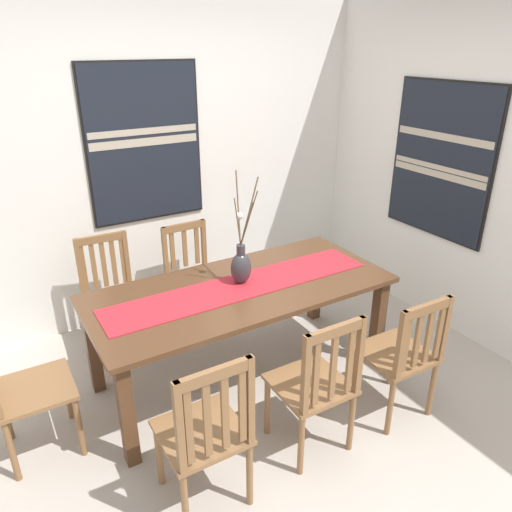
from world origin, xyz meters
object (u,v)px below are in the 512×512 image
Objects in this scene: chair_4 at (316,384)px; chair_2 at (193,274)px; painting_on_side_wall at (441,161)px; chair_3 at (110,292)px; chair_5 at (403,354)px; centerpiece_vase at (241,264)px; painting_on_back_wall at (144,144)px; dining_table at (241,299)px; chair_0 at (206,432)px; chair_1 at (21,386)px.

chair_2 is at bearing 89.94° from chair_4.
chair_3 is at bearing 160.67° from painting_on_side_wall.
chair_4 is 1.05× the size of chair_5.
painting_on_back_wall reaches higher than centerpiece_vase.
painting_on_side_wall is at bearing -32.49° from painting_on_back_wall.
painting_on_side_wall reaches higher than chair_4.
chair_5 reaches higher than chair_2.
dining_table is 1.67× the size of painting_on_side_wall.
chair_0 reaches higher than chair_1.
painting_on_back_wall is at bearing 111.44° from chair_5.
centerpiece_vase is 0.97m from chair_4.
dining_table is at bearing 179.34° from painting_on_side_wall.
chair_1 is 1.14m from chair_3.
painting_on_side_wall is at bearing -0.47° from chair_1.
painting_on_back_wall is at bearing 44.89° from chair_1.
painting_on_side_wall is (1.82, 0.81, 0.91)m from chair_4.
chair_5 is at bearing -22.74° from chair_1.
chair_3 is at bearing 89.88° from chair_0.
chair_1 is at bearing 179.77° from dining_table.
painting_on_back_wall is at bearing 99.31° from centerpiece_vase.
chair_1 is 2.27m from chair_5.
chair_3 is 2.20m from chair_5.
chair_5 is at bearing -144.03° from painting_on_side_wall.
chair_0 is at bearing -90.12° from chair_3.
painting_on_back_wall reaches higher than chair_4.
centerpiece_vase is (0.03, 0.05, 0.24)m from dining_table.
chair_2 is 0.97× the size of chair_5.
chair_3 is (0.00, 1.72, -0.01)m from chair_0.
chair_4 is (0.02, -0.83, -0.16)m from dining_table.
chair_1 is 1.06× the size of chair_2.
centerpiece_vase is 1.38m from painting_on_back_wall.
centerpiece_vase is at bearing 89.40° from chair_4.
chair_2 is at bearing -63.52° from painting_on_back_wall.
chair_4 is at bearing -155.96° from painting_on_side_wall.
painting_on_back_wall is 1.02× the size of painting_on_side_wall.
chair_2 is at bearing 153.77° from painting_on_side_wall.
painting_on_back_wall is at bearing 147.51° from painting_on_side_wall.
chair_2 is at bearing 88.49° from dining_table.
painting_on_back_wall reaches higher than chair_2.
chair_4 reaches higher than chair_3.
chair_2 is 0.70m from chair_3.
painting_on_back_wall is (0.51, 0.40, 1.03)m from chair_3.
chair_4 reaches higher than dining_table.
dining_table is 2.17× the size of chair_0.
painting_on_back_wall reaches higher than dining_table.
chair_0 is 1.14m from chair_1.
chair_2 is 1.86m from chair_5.
chair_0 reaches higher than chair_5.
painting_on_back_wall reaches higher than chair_5.
chair_1 is (-1.43, 0.01, -0.16)m from dining_table.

